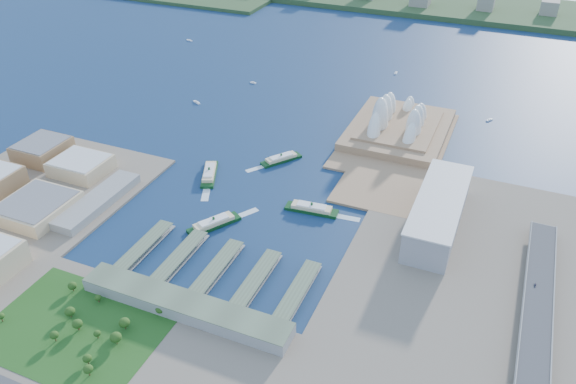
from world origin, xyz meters
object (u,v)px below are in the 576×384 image
at_px(ferry_a, 209,172).
at_px(car_c, 535,285).
at_px(toaster_building, 438,212).
at_px(ferry_c, 214,222).
at_px(opera_house, 400,113).
at_px(ferry_b, 281,157).
at_px(ferry_d, 312,207).

distance_m(ferry_a, car_c, 386.05).
bearing_deg(toaster_building, ferry_a, -179.72).
bearing_deg(ferry_c, opera_house, -82.56).
xyz_separation_m(ferry_b, car_c, (312.02, -140.76, 10.28)).
relative_size(ferry_c, car_c, 13.28).
bearing_deg(toaster_building, ferry_d, -170.08).
bearing_deg(ferry_c, ferry_a, -25.83).
xyz_separation_m(toaster_building, ferry_d, (-134.25, -23.47, -14.84)).
bearing_deg(car_c, ferry_b, 155.72).
bearing_deg(opera_house, ferry_c, -114.32).
relative_size(ferry_a, ferry_b, 1.11).
bearing_deg(car_c, ferry_c, -176.99).
relative_size(ferry_a, ferry_d, 1.02).
bearing_deg(toaster_building, ferry_c, -157.72).
bearing_deg(opera_house, ferry_d, -101.20).
bearing_deg(ferry_d, ferry_b, 35.29).
height_order(opera_house, ferry_d, opera_house).
bearing_deg(ferry_d, opera_house, -16.23).
bearing_deg(ferry_a, car_c, -34.40).
distance_m(toaster_building, ferry_a, 278.47).
bearing_deg(toaster_building, ferry_b, 162.39).
bearing_deg(ferry_c, ferry_d, -110.58).
relative_size(toaster_building, ferry_c, 2.59).
distance_m(ferry_a, ferry_c, 105.81).
bearing_deg(car_c, opera_house, 124.90).
distance_m(ferry_a, ferry_b, 95.76).
xyz_separation_m(toaster_building, ferry_b, (-211.02, 66.99, -15.28)).
bearing_deg(opera_house, ferry_a, -133.04).
relative_size(ferry_c, ferry_d, 1.00).
height_order(opera_house, ferry_b, opera_house).
distance_m(ferry_b, ferry_d, 118.65).
height_order(ferry_a, car_c, car_c).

